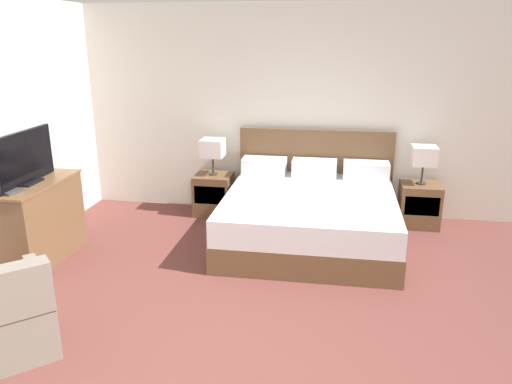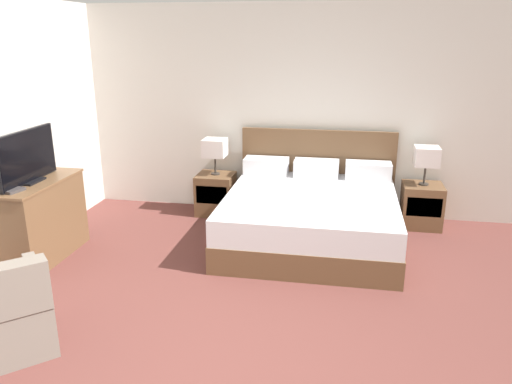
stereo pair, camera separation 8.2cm
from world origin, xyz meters
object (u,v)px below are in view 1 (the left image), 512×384
nightstand_right (419,205)px  dresser (36,220)px  book_red_cover (8,191)px  table_lamp_right (424,156)px  nightstand_left (214,194)px  bed (310,214)px  table_lamp_left (213,148)px  tv (25,158)px

nightstand_right → dresser: 4.29m
dresser → book_red_cover: (-0.01, -0.34, 0.41)m
table_lamp_right → dresser: size_ratio=0.42×
nightstand_right → table_lamp_right: table_lamp_right is taller
nightstand_left → dresser: 2.17m
table_lamp_right → dresser: (-3.96, -1.63, -0.43)m
table_lamp_right → book_red_cover: (-3.98, -1.97, -0.02)m
bed → table_lamp_left: 1.54m
bed → nightstand_left: bed is taller
tv → nightstand_left: bearing=49.5°
bed → dresser: bearing=-160.6°
table_lamp_right → dresser: 4.31m
table_lamp_left → nightstand_right: bearing=-0.0°
table_lamp_left → dresser: table_lamp_left is taller
bed → table_lamp_left: bearing=151.7°
nightstand_left → dresser: bearing=-131.2°
dresser → table_lamp_right: bearing=22.4°
dresser → tv: bearing=-86.4°
nightstand_left → book_red_cover: bearing=-126.2°
nightstand_left → nightstand_right: same height
nightstand_left → tv: tv is taller
bed → table_lamp_right: size_ratio=4.30×
nightstand_right → dresser: (-3.96, -1.63, 0.17)m
nightstand_right → table_lamp_left: bearing=180.0°
nightstand_left → tv: 2.34m
table_lamp_right → dresser: bearing=-157.6°
nightstand_left → book_red_cover: size_ratio=2.27×
table_lamp_right → book_red_cover: size_ratio=1.99×
nightstand_right → table_lamp_right: size_ratio=1.14×
nightstand_left → tv: size_ratio=0.60×
nightstand_left → tv: bearing=-130.5°
nightstand_left → nightstand_right: 2.54m
bed → book_red_cover: 3.05m
dresser → nightstand_left: bearing=48.8°
nightstand_left → bed: bearing=-28.3°
nightstand_left → book_red_cover: book_red_cover is taller
table_lamp_right → nightstand_right: bearing=-90.0°
tv → book_red_cover: bearing=-93.1°
table_lamp_left → dresser: size_ratio=0.42×
bed → nightstand_right: (1.27, 0.68, -0.05)m
nightstand_right → tv: size_ratio=0.60×
table_lamp_right → tv: size_ratio=0.53×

